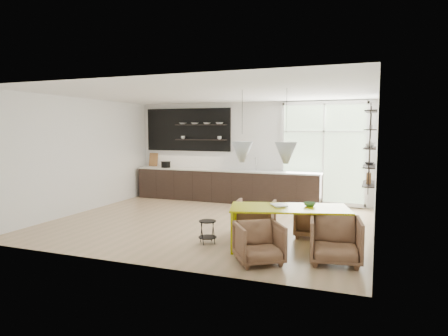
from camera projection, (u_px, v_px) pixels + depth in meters
room at (248, 156)px, 9.72m from camera, size 7.02×6.01×2.91m
kitchen_run at (223, 181)px, 11.73m from camera, size 5.54×0.69×2.75m
right_shelving at (370, 150)px, 8.79m from camera, size 0.26×1.22×1.90m
dining_table at (289, 210)px, 6.99m from camera, size 2.22×1.43×0.75m
armchair_back_left at (255, 218)px, 7.89m from camera, size 0.84×0.86×0.71m
armchair_back_right at (313, 221)px, 7.83m from camera, size 0.70×0.72×0.63m
armchair_front_left at (259, 243)px, 6.28m from camera, size 0.97×0.97×0.65m
armchair_front_right at (335, 240)px, 6.28m from camera, size 0.89×0.91×0.73m
wire_stool at (208, 229)px, 7.36m from camera, size 0.34×0.34×0.43m
table_book at (272, 205)px, 7.06m from camera, size 0.38×0.40×0.03m
table_bowl at (310, 204)px, 7.08m from camera, size 0.29×0.29×0.07m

